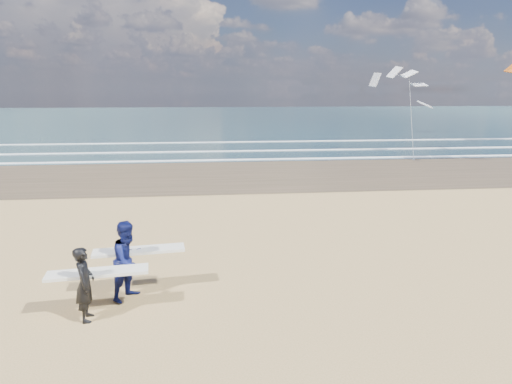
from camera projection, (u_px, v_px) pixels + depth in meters
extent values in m
cube|color=#473B25|center=(498.00, 167.00, 29.45)|extent=(220.00, 12.00, 0.01)
cube|color=#1B343D|center=(311.00, 117.00, 81.83)|extent=(220.00, 100.00, 0.02)
cube|color=white|center=(458.00, 156.00, 34.10)|extent=(220.00, 0.50, 0.05)
cube|color=white|center=(428.00, 148.00, 38.65)|extent=(220.00, 0.50, 0.05)
cube|color=white|center=(397.00, 140.00, 44.96)|extent=(220.00, 0.50, 0.05)
imported|color=black|center=(85.00, 284.00, 9.83)|extent=(0.46, 0.65, 1.67)
cube|color=white|center=(98.00, 272.00, 10.16)|extent=(2.25, 0.77, 0.07)
imported|color=#0C1247|center=(129.00, 260.00, 10.86)|extent=(1.12, 1.18, 1.92)
cube|color=white|center=(139.00, 250.00, 11.20)|extent=(2.25, 0.77, 0.07)
cube|color=slate|center=(414.00, 159.00, 32.50)|extent=(0.12, 0.12, 0.10)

